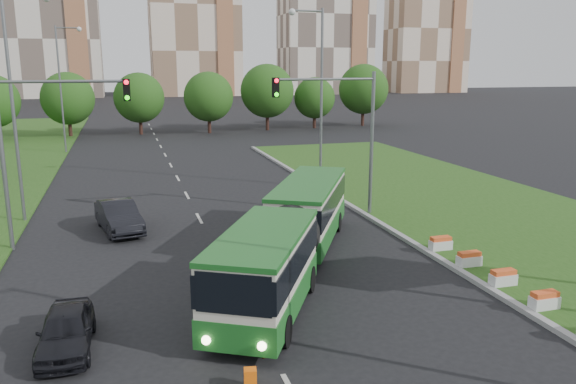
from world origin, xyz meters
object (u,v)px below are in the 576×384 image
object	(u,v)px
articulated_bus	(283,233)
shopping_trolley	(250,379)
traffic_mast_median	(345,121)
traffic_mast_left	(40,133)
car_left_near	(66,330)
car_left_far	(119,216)
pedestrian	(261,327)

from	to	relation	value
articulated_bus	shopping_trolley	bearing A→B (deg)	-82.87
traffic_mast_median	traffic_mast_left	size ratio (longest dim) A/B	1.00
traffic_mast_median	articulated_bus	distance (m)	9.73
traffic_mast_median	shopping_trolley	xyz separation A→B (m)	(-8.78, -15.33, -5.07)
articulated_bus	shopping_trolley	distance (m)	8.96
traffic_mast_median	car_left_near	distance (m)	18.55
car_left_far	traffic_mast_left	bearing A→B (deg)	-163.35
traffic_mast_left	car_left_far	xyz separation A→B (m)	(3.13, 1.71, -4.57)
traffic_mast_median	car_left_near	bearing A→B (deg)	-139.10
traffic_mast_median	traffic_mast_left	distance (m)	15.19
car_left_near	pedestrian	size ratio (longest dim) A/B	2.10
traffic_mast_median	car_left_far	world-z (taller)	traffic_mast_median
articulated_bus	shopping_trolley	xyz separation A→B (m)	(-3.27, -8.24, -1.31)
traffic_mast_median	car_left_far	bearing A→B (deg)	176.63
car_left_near	pedestrian	distance (m)	5.82
traffic_mast_median	shopping_trolley	world-z (taller)	traffic_mast_median
pedestrian	car_left_far	bearing A→B (deg)	-3.14
traffic_mast_left	shopping_trolley	xyz separation A→B (m)	(6.37, -14.33, -5.07)
car_left_near	car_left_far	bearing A→B (deg)	84.59
car_left_near	car_left_far	size ratio (longest dim) A/B	0.79
car_left_far	pedestrian	world-z (taller)	pedestrian
car_left_near	pedestrian	xyz separation A→B (m)	(5.47, -1.96, 0.25)
articulated_bus	car_left_near	bearing A→B (deg)	-121.15
traffic_mast_left	car_left_near	distance (m)	11.84
articulated_bus	shopping_trolley	world-z (taller)	articulated_bus
traffic_mast_left	traffic_mast_median	bearing A→B (deg)	3.77
articulated_bus	car_left_far	size ratio (longest dim) A/B	3.35
car_left_near	shopping_trolley	xyz separation A→B (m)	(4.77, -3.58, -0.36)
articulated_bus	pedestrian	distance (m)	7.14
traffic_mast_left	shopping_trolley	distance (m)	16.48
traffic_mast_median	pedestrian	bearing A→B (deg)	-120.55
traffic_mast_median	pedestrian	size ratio (longest dim) A/B	4.51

